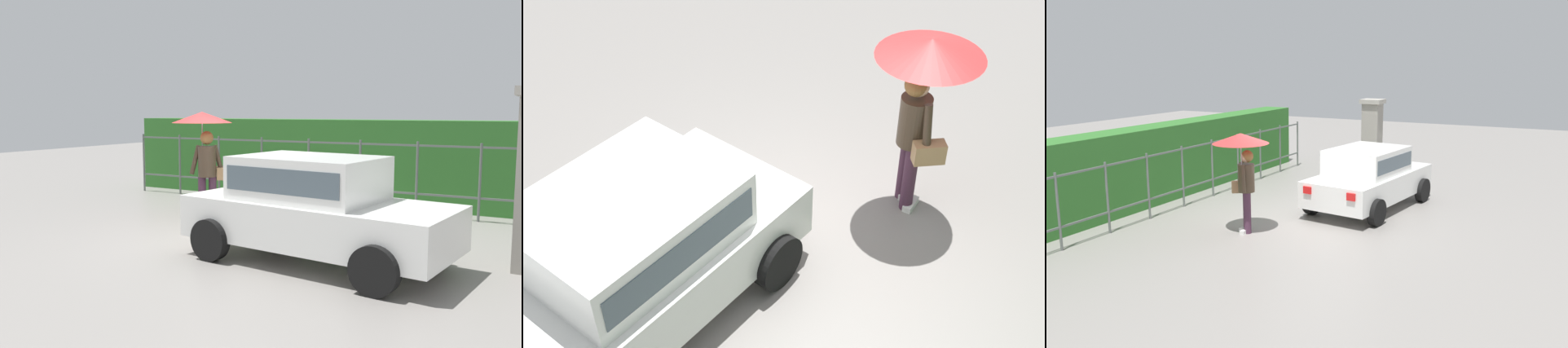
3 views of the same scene
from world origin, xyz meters
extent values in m
plane|color=gray|center=(0.00, 0.00, 0.00)|extent=(40.00, 40.00, 0.00)
cube|color=white|center=(1.73, -0.79, 0.58)|extent=(3.88, 2.10, 0.60)
cube|color=white|center=(1.58, -0.77, 1.18)|extent=(2.07, 1.67, 0.60)
cube|color=#4C5B66|center=(1.58, -0.77, 1.20)|extent=(1.92, 1.67, 0.33)
cylinder|color=black|center=(3.08, -0.12, 0.30)|extent=(0.62, 0.26, 0.60)
cylinder|color=black|center=(2.86, -1.79, 0.30)|extent=(0.62, 0.26, 0.60)
cylinder|color=black|center=(0.60, 0.20, 0.30)|extent=(0.62, 0.26, 0.60)
cylinder|color=black|center=(0.38, -1.47, 0.30)|extent=(0.62, 0.26, 0.60)
cube|color=red|center=(-0.05, -0.01, 0.73)|extent=(0.09, 0.21, 0.16)
cube|color=red|center=(-0.19, -1.10, 0.73)|extent=(0.09, 0.21, 0.16)
cylinder|color=#47283D|center=(-1.31, 0.73, 0.43)|extent=(0.15, 0.15, 0.86)
cylinder|color=#47283D|center=(-1.15, 0.86, 0.43)|extent=(0.15, 0.15, 0.86)
cube|color=white|center=(-1.35, 0.78, 0.04)|extent=(0.26, 0.10, 0.08)
cube|color=white|center=(-1.19, 0.90, 0.04)|extent=(0.26, 0.10, 0.08)
cylinder|color=#473828|center=(-1.23, 0.79, 1.15)|extent=(0.34, 0.34, 0.58)
sphere|color=#DBAD89|center=(-1.23, 0.79, 1.58)|extent=(0.22, 0.22, 0.22)
sphere|color=olive|center=(-1.22, 0.77, 1.60)|extent=(0.25, 0.25, 0.25)
cylinder|color=#473828|center=(-1.46, 0.72, 1.18)|extent=(0.23, 0.21, 0.56)
cylinder|color=#473828|center=(-1.11, 0.99, 1.18)|extent=(0.23, 0.21, 0.56)
cylinder|color=#B2B2B7|center=(-1.36, 0.82, 1.50)|extent=(0.02, 0.02, 0.77)
cone|color=red|center=(-1.36, 0.82, 1.98)|extent=(1.14, 1.14, 0.21)
cube|color=tan|center=(-1.10, 1.05, 0.91)|extent=(0.33, 0.37, 0.24)
cube|color=gray|center=(4.38, 0.16, 1.15)|extent=(0.48, 0.48, 2.30)
cube|color=#9E998E|center=(4.38, 0.16, 2.36)|extent=(0.60, 0.60, 0.12)
cylinder|color=#59605B|center=(-3.80, 3.28, 0.75)|extent=(0.05, 0.05, 1.50)
cylinder|color=#59605B|center=(-2.62, 3.28, 0.75)|extent=(0.05, 0.05, 1.50)
cylinder|color=#59605B|center=(-1.43, 3.28, 0.75)|extent=(0.05, 0.05, 1.50)
cylinder|color=#59605B|center=(-0.25, 3.28, 0.75)|extent=(0.05, 0.05, 1.50)
cylinder|color=#59605B|center=(0.94, 3.28, 0.75)|extent=(0.05, 0.05, 1.50)
cylinder|color=#59605B|center=(2.12, 3.28, 0.75)|extent=(0.05, 0.05, 1.50)
cylinder|color=#59605B|center=(3.30, 3.28, 0.75)|extent=(0.05, 0.05, 1.50)
cylinder|color=#59605B|center=(4.49, 3.28, 0.75)|extent=(0.05, 0.05, 1.50)
cylinder|color=#59605B|center=(5.67, 3.28, 0.75)|extent=(0.05, 0.05, 1.50)
cube|color=#59605B|center=(0.34, 3.28, 1.42)|extent=(10.66, 0.03, 0.04)
cube|color=#59605B|center=(0.34, 3.28, 0.45)|extent=(10.66, 0.03, 0.04)
cube|color=#2D6B28|center=(0.34, 4.34, 0.95)|extent=(11.66, 0.90, 1.90)
camera|label=1|loc=(4.67, -7.66, 2.11)|focal=37.51mm
camera|label=2|loc=(4.87, 2.88, 5.58)|focal=49.59mm
camera|label=3|loc=(-10.50, -5.34, 3.54)|focal=37.99mm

